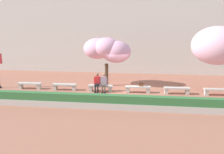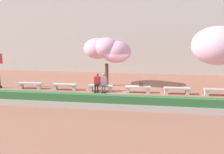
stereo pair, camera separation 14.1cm
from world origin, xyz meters
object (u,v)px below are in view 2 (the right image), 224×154
Objects in this scene: handbag at (141,84)px; stone_bench_west_end at (30,85)px; cherry_tree_main at (107,49)px; stone_bench_near_east at (138,88)px; stone_bench_near_west at (65,86)px; stone_bench_far_east at (217,91)px; person_seated_right at (104,82)px; person_seated_left at (97,82)px; stone_bench_center at (101,87)px; stone_bench_east_end at (177,90)px.

stone_bench_west_end is at bearing -179.82° from handbag.
stone_bench_near_east is at bearing -37.09° from cherry_tree_main.
stone_bench_west_end is 1.00× the size of stone_bench_near_west.
stone_bench_near_east is 0.47× the size of cherry_tree_main.
stone_bench_far_east is 7.57m from person_seated_right.
stone_bench_near_east is 2.84m from person_seated_left.
person_seated_left is 3.81× the size of handbag.
person_seated_left is at bearing -166.24° from stone_bench_center.
person_seated_left is (2.38, -0.05, 0.40)m from stone_bench_near_west.
stone_bench_center is 2.60m from stone_bench_near_east.
stone_bench_near_west is at bearing -145.62° from cherry_tree_main.
stone_bench_west_end and stone_bench_near_west have the same top height.
cherry_tree_main is (-7.66, 1.87, 2.45)m from stone_bench_far_east.
stone_bench_west_end and stone_bench_east_end have the same top height.
stone_bench_near_east is 2.60m from stone_bench_east_end.
stone_bench_near_east is (7.79, 0.00, 0.00)m from stone_bench_west_end.
stone_bench_near_east and stone_bench_far_east have the same top height.
stone_bench_west_end is at bearing 180.00° from stone_bench_near_east.
stone_bench_west_end is at bearing 180.00° from stone_bench_east_end.
stone_bench_near_west is 1.34× the size of person_seated_left.
stone_bench_east_end is at bearing 0.61° from person_seated_right.
stone_bench_near_east is 5.19m from stone_bench_far_east.
cherry_tree_main reaches higher than stone_bench_near_east.
stone_bench_west_end and stone_bench_center have the same top height.
stone_bench_center is at bearing 180.00° from stone_bench_far_east.
stone_bench_center is at bearing 0.00° from stone_bench_west_end.
handbag is at bearing 179.71° from stone_bench_far_east.
person_seated_left is 0.45m from person_seated_right.
stone_bench_far_east is at bearing 0.00° from stone_bench_center.
handbag is (-4.99, 0.03, 0.28)m from stone_bench_far_east.
stone_bench_near_east is 1.00× the size of stone_bench_east_end.
cherry_tree_main is (-2.47, 1.87, 2.45)m from stone_bench_near_east.
person_seated_left is 0.35× the size of cherry_tree_main.
stone_bench_west_end is 5.09× the size of handbag.
stone_bench_near_east is at bearing 0.00° from stone_bench_west_end.
stone_bench_near_east is 3.94m from cherry_tree_main.
stone_bench_far_east is 8.26m from cherry_tree_main.
stone_bench_near_west is 2.60m from stone_bench_center.
stone_bench_west_end is at bearing 180.00° from stone_bench_near_west.
stone_bench_far_east is at bearing 0.40° from person_seated_right.
stone_bench_center is at bearing 180.00° from stone_bench_near_east.
stone_bench_west_end is 0.47× the size of cherry_tree_main.
stone_bench_far_east is (5.19, 0.00, 0.00)m from stone_bench_near_east.
stone_bench_near_west is at bearing -179.73° from handbag.
stone_bench_near_west and stone_bench_east_end have the same top height.
person_seated_left is at bearing -178.50° from handbag.
stone_bench_near_west is at bearing 180.00° from stone_bench_near_east.
cherry_tree_main is at bearing 142.91° from stone_bench_near_east.
stone_bench_center is at bearing 180.00° from stone_bench_east_end.
cherry_tree_main is (-5.06, 1.87, 2.45)m from stone_bench_east_end.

